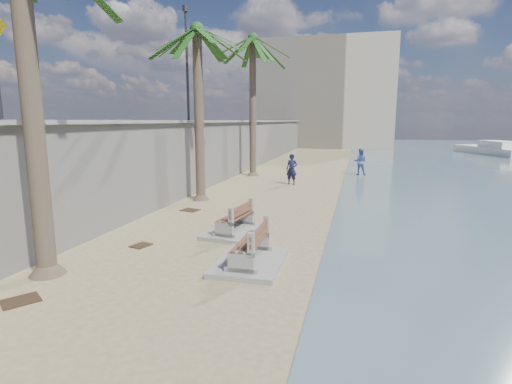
{
  "coord_description": "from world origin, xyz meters",
  "views": [
    {
      "loc": [
        2.82,
        -5.91,
        3.59
      ],
      "look_at": [
        -0.5,
        7.0,
        1.2
      ],
      "focal_mm": 28.0,
      "sensor_mm": 36.0,
      "label": 1
    }
  ],
  "objects_px": {
    "palm_mid": "(197,32)",
    "person_a": "(292,167)",
    "palm_back": "(253,40)",
    "person_b": "(360,160)",
    "yacht_far": "(491,151)",
    "bench_far": "(235,221)",
    "bench_near": "(250,248)"
  },
  "relations": [
    {
      "from": "bench_far",
      "to": "person_b",
      "type": "distance_m",
      "value": 16.1
    },
    {
      "from": "bench_near",
      "to": "person_b",
      "type": "xyz_separation_m",
      "value": [
        2.66,
        18.22,
        0.55
      ]
    },
    {
      "from": "bench_far",
      "to": "palm_mid",
      "type": "relative_size",
      "value": 0.29
    },
    {
      "from": "bench_near",
      "to": "palm_mid",
      "type": "relative_size",
      "value": 0.28
    },
    {
      "from": "palm_back",
      "to": "person_a",
      "type": "relative_size",
      "value": 4.79
    },
    {
      "from": "bench_far",
      "to": "yacht_far",
      "type": "relative_size",
      "value": 0.25
    },
    {
      "from": "person_a",
      "to": "person_b",
      "type": "bearing_deg",
      "value": 63.31
    },
    {
      "from": "bench_near",
      "to": "bench_far",
      "type": "relative_size",
      "value": 0.98
    },
    {
      "from": "yacht_far",
      "to": "bench_near",
      "type": "bearing_deg",
      "value": 137.58
    },
    {
      "from": "palm_back",
      "to": "yacht_far",
      "type": "height_order",
      "value": "palm_back"
    },
    {
      "from": "palm_mid",
      "to": "person_a",
      "type": "height_order",
      "value": "palm_mid"
    },
    {
      "from": "palm_mid",
      "to": "person_a",
      "type": "distance_m",
      "value": 8.98
    },
    {
      "from": "palm_mid",
      "to": "person_a",
      "type": "bearing_deg",
      "value": 58.71
    },
    {
      "from": "palm_back",
      "to": "yacht_far",
      "type": "distance_m",
      "value": 31.69
    },
    {
      "from": "bench_near",
      "to": "bench_far",
      "type": "xyz_separation_m",
      "value": [
        -1.2,
        2.6,
        -0.02
      ]
    },
    {
      "from": "bench_far",
      "to": "person_b",
      "type": "relative_size",
      "value": 1.24
    },
    {
      "from": "bench_near",
      "to": "bench_far",
      "type": "distance_m",
      "value": 2.86
    },
    {
      "from": "palm_back",
      "to": "person_b",
      "type": "bearing_deg",
      "value": 17.55
    },
    {
      "from": "bench_near",
      "to": "person_a",
      "type": "relative_size",
      "value": 1.19
    },
    {
      "from": "bench_far",
      "to": "person_b",
      "type": "bearing_deg",
      "value": 76.11
    },
    {
      "from": "person_b",
      "to": "yacht_far",
      "type": "distance_m",
      "value": 24.69
    },
    {
      "from": "palm_back",
      "to": "yacht_far",
      "type": "relative_size",
      "value": 1.0
    },
    {
      "from": "palm_mid",
      "to": "palm_back",
      "type": "bearing_deg",
      "value": 88.57
    },
    {
      "from": "bench_far",
      "to": "person_a",
      "type": "xyz_separation_m",
      "value": [
        0.11,
        10.37,
        0.59
      ]
    },
    {
      "from": "person_b",
      "to": "yacht_far",
      "type": "relative_size",
      "value": 0.2
    },
    {
      "from": "palm_mid",
      "to": "bench_near",
      "type": "bearing_deg",
      "value": -59.7
    },
    {
      "from": "palm_mid",
      "to": "person_a",
      "type": "relative_size",
      "value": 4.17
    },
    {
      "from": "palm_back",
      "to": "person_b",
      "type": "xyz_separation_m",
      "value": [
        6.85,
        2.17,
        -7.55
      ]
    },
    {
      "from": "bench_near",
      "to": "yacht_far",
      "type": "distance_m",
      "value": 42.07
    },
    {
      "from": "bench_far",
      "to": "palm_mid",
      "type": "distance_m",
      "value": 9.09
    },
    {
      "from": "yacht_far",
      "to": "palm_mid",
      "type": "bearing_deg",
      "value": 126.85
    },
    {
      "from": "palm_back",
      "to": "person_b",
      "type": "relative_size",
      "value": 4.91
    }
  ]
}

